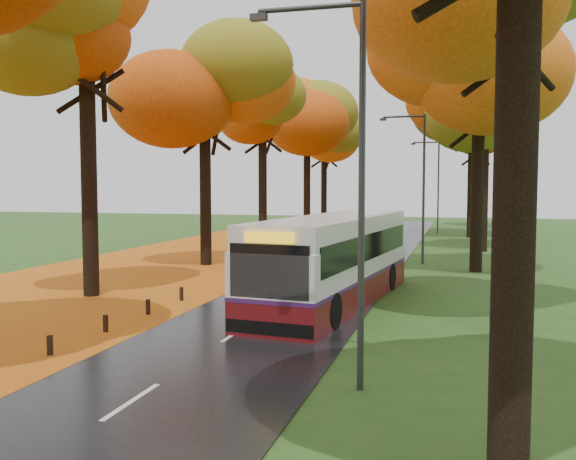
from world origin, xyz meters
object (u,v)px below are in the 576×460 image
at_px(car_dark, 351,230).
at_px(streetlamp_far, 435,179).
at_px(streetlamp_near, 350,164).
at_px(car_white, 305,248).
at_px(car_silver, 342,232).
at_px(streetlamp_mid, 419,176).
at_px(bus, 334,258).

bearing_deg(car_dark, streetlamp_far, 36.63).
xyz_separation_m(streetlamp_near, car_white, (-6.13, 21.26, -3.96)).
height_order(car_white, car_silver, car_white).
height_order(streetlamp_near, car_white, streetlamp_near).
bearing_deg(car_dark, streetlamp_near, -91.24).
relative_size(streetlamp_mid, bus, 0.67).
xyz_separation_m(streetlamp_mid, streetlamp_far, (0.00, 22.00, 0.00)).
xyz_separation_m(streetlamp_near, bus, (-2.13, 9.33, -3.05)).
bearing_deg(streetlamp_mid, car_white, -173.15).
relative_size(streetlamp_far, bus, 0.67).
distance_m(bus, car_dark, 28.24).
xyz_separation_m(streetlamp_mid, car_white, (-6.13, -0.74, -3.96)).
relative_size(streetlamp_mid, car_white, 1.90).
xyz_separation_m(streetlamp_far, bus, (-2.13, -34.67, -3.05)).
height_order(bus, car_silver, bus).
height_order(car_silver, car_dark, car_silver).
bearing_deg(streetlamp_near, car_white, 106.07).
height_order(streetlamp_near, streetlamp_far, same).
relative_size(streetlamp_near, car_dark, 1.84).
height_order(streetlamp_mid, car_silver, streetlamp_mid).
xyz_separation_m(streetlamp_mid, car_dark, (-6.21, 15.26, -4.04)).
height_order(bus, car_white, bus).
bearing_deg(car_white, streetlamp_mid, -10.92).
distance_m(streetlamp_mid, car_white, 7.33).
bearing_deg(streetlamp_far, streetlamp_mid, -90.00).
bearing_deg(car_white, streetlamp_near, -91.70).
distance_m(bus, car_silver, 24.63).
bearing_deg(car_dark, car_silver, -101.29).
relative_size(car_silver, car_dark, 0.97).
relative_size(car_white, car_silver, 1.00).
bearing_deg(streetlamp_near, bus, 102.88).
height_order(car_white, car_dark, car_white).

